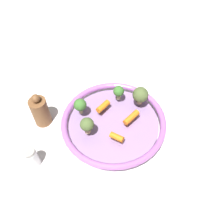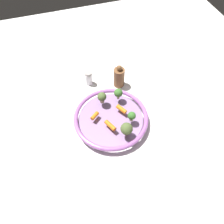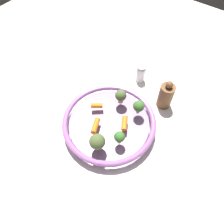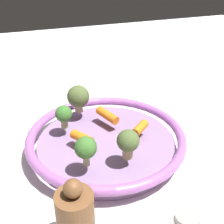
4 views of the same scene
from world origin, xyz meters
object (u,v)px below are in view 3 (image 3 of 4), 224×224
(broccoli_floret_edge, at_px, (119,137))
(broccoli_floret_large, at_px, (139,106))
(broccoli_floret_mid, at_px, (97,142))
(pepper_mill, at_px, (166,96))
(salt_shaker, at_px, (141,74))
(baby_carrot_near_rim, at_px, (124,123))
(baby_carrot_right, at_px, (97,106))
(broccoli_floret_small, at_px, (121,96))
(baby_carrot_back, at_px, (95,126))
(serving_bowl, at_px, (109,123))

(broccoli_floret_edge, xyz_separation_m, broccoli_floret_large, (0.01, -0.14, 0.01))
(broccoli_floret_mid, bearing_deg, broccoli_floret_large, -98.86)
(broccoli_floret_large, bearing_deg, pepper_mill, -110.60)
(broccoli_floret_mid, xyz_separation_m, broccoli_floret_large, (-0.03, -0.20, -0.00))
(salt_shaker, bearing_deg, baby_carrot_near_rim, 109.74)
(baby_carrot_right, bearing_deg, salt_shaker, -97.84)
(broccoli_floret_mid, distance_m, broccoli_floret_small, 0.20)
(broccoli_floret_mid, bearing_deg, pepper_mill, -103.57)
(baby_carrot_right, xyz_separation_m, pepper_mill, (-0.18, -0.20, -0.00))
(baby_carrot_back, height_order, broccoli_floret_edge, broccoli_floret_edge)
(baby_carrot_right, relative_size, broccoli_floret_mid, 0.65)
(salt_shaker, relative_size, pepper_mill, 0.58)
(baby_carrot_near_rim, xyz_separation_m, pepper_mill, (-0.06, -0.20, -0.00))
(broccoli_floret_mid, xyz_separation_m, broccoli_floret_small, (0.05, -0.20, -0.00))
(broccoli_floret_edge, relative_size, pepper_mill, 0.40)
(baby_carrot_near_rim, relative_size, baby_carrot_back, 0.88)
(broccoli_floret_edge, relative_size, broccoli_floret_small, 0.89)
(serving_bowl, relative_size, salt_shaker, 4.44)
(broccoli_floret_mid, bearing_deg, baby_carrot_back, -45.28)
(broccoli_floret_small, bearing_deg, pepper_mill, -135.90)
(baby_carrot_right, xyz_separation_m, broccoli_floret_small, (-0.06, -0.07, 0.03))
(serving_bowl, distance_m, baby_carrot_right, 0.08)
(pepper_mill, bearing_deg, broccoli_floret_large, 69.40)
(baby_carrot_back, xyz_separation_m, broccoli_floret_large, (-0.08, -0.14, 0.03))
(serving_bowl, bearing_deg, baby_carrot_near_rim, -164.04)
(baby_carrot_near_rim, xyz_separation_m, baby_carrot_right, (0.13, -0.00, -0.00))
(serving_bowl, distance_m, broccoli_floret_large, 0.13)
(broccoli_floret_large, distance_m, broccoli_floret_small, 0.08)
(broccoli_floret_edge, relative_size, salt_shaker, 0.68)
(broccoli_floret_small, distance_m, pepper_mill, 0.18)
(broccoli_floret_edge, xyz_separation_m, salt_shaker, (0.12, -0.32, -0.04))
(baby_carrot_right, bearing_deg, baby_carrot_near_rim, 179.11)
(baby_carrot_near_rim, height_order, pepper_mill, pepper_mill)
(broccoli_floret_large, height_order, pepper_mill, pepper_mill)
(serving_bowl, distance_m, broccoli_floret_small, 0.11)
(baby_carrot_back, relative_size, baby_carrot_right, 1.39)
(baby_carrot_back, bearing_deg, serving_bowl, -110.42)
(serving_bowl, distance_m, salt_shaker, 0.27)
(baby_carrot_back, relative_size, salt_shaker, 0.77)
(pepper_mill, bearing_deg, baby_carrot_right, 47.03)
(broccoli_floret_edge, bearing_deg, baby_carrot_near_rim, -69.83)
(serving_bowl, distance_m, broccoli_floret_edge, 0.11)
(baby_carrot_back, relative_size, broccoli_floret_mid, 0.90)
(baby_carrot_near_rim, height_order, broccoli_floret_small, broccoli_floret_small)
(pepper_mill, bearing_deg, salt_shaker, -21.30)
(serving_bowl, bearing_deg, pepper_mill, -117.57)
(baby_carrot_back, relative_size, broccoli_floret_edge, 1.13)
(baby_carrot_near_rim, relative_size, broccoli_floret_edge, 0.99)
(broccoli_floret_large, xyz_separation_m, broccoli_floret_small, (0.08, -0.00, -0.00))
(broccoli_floret_large, xyz_separation_m, salt_shaker, (0.10, -0.18, -0.05))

